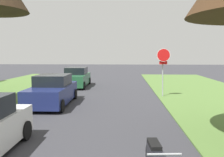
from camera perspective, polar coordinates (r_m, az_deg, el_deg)
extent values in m
cylinder|color=#9EA0A5|center=(15.37, 11.88, 0.08)|extent=(0.07, 0.33, 2.24)
cylinder|color=white|center=(15.13, 12.09, 5.44)|extent=(0.81, 0.17, 0.80)
cylinder|color=red|center=(15.13, 12.09, 5.44)|extent=(0.77, 0.17, 0.76)
cube|color=red|center=(15.20, 12.02, 3.67)|extent=(0.48, 0.09, 0.20)
cylinder|color=black|center=(8.14, -19.81, -11.49)|extent=(0.21, 0.60, 0.60)
cube|color=navy|center=(13.11, -13.91, -3.49)|extent=(1.92, 4.44, 0.85)
cube|color=black|center=(13.23, -13.73, -0.32)|extent=(1.65, 2.06, 0.56)
cylinder|color=black|center=(11.37, -11.92, -6.35)|extent=(0.21, 0.60, 0.60)
cylinder|color=black|center=(11.91, -20.12, -6.03)|extent=(0.21, 0.60, 0.60)
cylinder|color=black|center=(14.54, -8.80, -3.63)|extent=(0.21, 0.60, 0.60)
cylinder|color=black|center=(14.96, -15.37, -3.51)|extent=(0.21, 0.60, 0.60)
cube|color=#28663D|center=(19.97, -8.49, -0.22)|extent=(1.92, 4.44, 0.85)
cube|color=black|center=(20.12, -8.40, 1.84)|extent=(1.65, 2.06, 0.56)
cylinder|color=black|center=(18.24, -6.72, -1.68)|extent=(0.21, 0.60, 0.60)
cylinder|color=black|center=(18.58, -12.03, -1.63)|extent=(0.21, 0.60, 0.60)
cylinder|color=black|center=(21.49, -5.40, -0.53)|extent=(0.21, 0.60, 0.60)
cylinder|color=black|center=(21.78, -9.94, -0.51)|extent=(0.21, 0.60, 0.60)
cylinder|color=black|center=(5.93, 8.92, -17.89)|extent=(0.15, 0.61, 0.60)
cube|color=black|center=(5.31, 9.94, -15.18)|extent=(0.26, 0.58, 0.12)
cylinder|color=#9EA0A5|center=(4.46, 12.25, -17.11)|extent=(0.60, 0.09, 0.04)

